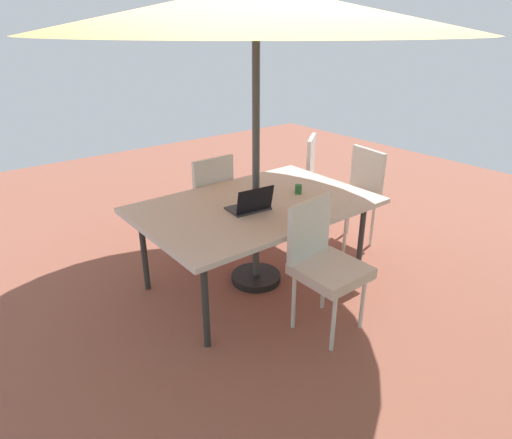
{
  "coord_description": "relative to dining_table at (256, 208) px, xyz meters",
  "views": [
    {
      "loc": [
        2.12,
        2.68,
        2.1
      ],
      "look_at": [
        0.0,
        0.0,
        0.6
      ],
      "focal_mm": 30.99,
      "sensor_mm": 36.0,
      "label": 1
    }
  ],
  "objects": [
    {
      "name": "chair_southwest",
      "position": [
        -1.25,
        -0.82,
        -0.15
      ],
      "size": [
        0.58,
        0.58,
        0.98
      ],
      "rotation": [
        0.0,
        0.0,
        0.66
      ],
      "color": "beige",
      "rests_on": "ground_plane"
    },
    {
      "name": "chair_west",
      "position": [
        -1.27,
        0.0,
        -0.15
      ],
      "size": [
        0.49,
        0.48,
        0.98
      ],
      "rotation": [
        0.0,
        0.0,
        1.43
      ],
      "color": "beige",
      "rests_on": "ground_plane"
    },
    {
      "name": "patio_umbrella",
      "position": [
        0.0,
        0.0,
        1.49
      ],
      "size": [
        3.17,
        3.17,
        2.36
      ],
      "color": "#4C4C4C",
      "rests_on": "ground_plane"
    },
    {
      "name": "chair_north",
      "position": [
        0.01,
        0.8,
        -0.15
      ],
      "size": [
        0.47,
        0.48,
        0.98
      ],
      "rotation": [
        0.0,
        0.0,
        3.25
      ],
      "color": "beige",
      "rests_on": "ground_plane"
    },
    {
      "name": "chair_south",
      "position": [
        -0.01,
        -0.81,
        -0.15
      ],
      "size": [
        0.46,
        0.46,
        0.98
      ],
      "rotation": [
        0.0,
        0.0,
        0.01
      ],
      "color": "beige",
      "rests_on": "ground_plane"
    },
    {
      "name": "dining_table",
      "position": [
        0.0,
        0.0,
        0.0
      ],
      "size": [
        1.94,
        1.26,
        0.74
      ],
      "color": "silver",
      "rests_on": "ground_plane"
    },
    {
      "name": "cup",
      "position": [
        -0.43,
        0.05,
        0.09
      ],
      "size": [
        0.06,
        0.06,
        0.08
      ],
      "primitive_type": "cylinder",
      "color": "#286B33",
      "rests_on": "dining_table"
    },
    {
      "name": "laptop",
      "position": [
        0.14,
        0.1,
        0.09
      ],
      "size": [
        0.34,
        0.28,
        0.21
      ],
      "rotation": [
        0.0,
        0.0,
        -0.11
      ],
      "color": "#2D2D33",
      "rests_on": "dining_table"
    },
    {
      "name": "ground_plane",
      "position": [
        0.0,
        0.0,
        -0.71
      ],
      "size": [
        10.0,
        10.0,
        0.02
      ],
      "primitive_type": "cube",
      "color": "#935442"
    }
  ]
}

